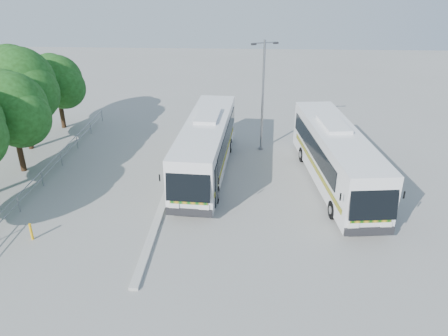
# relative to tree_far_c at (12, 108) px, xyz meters

# --- Properties ---
(ground) EXTENTS (100.00, 100.00, 0.00)m
(ground) POSITION_rel_tree_far_c_xyz_m (12.12, -5.10, -4.26)
(ground) COLOR gray
(ground) RESTS_ON ground
(kerb_divider) EXTENTS (0.40, 16.00, 0.15)m
(kerb_divider) POSITION_rel_tree_far_c_xyz_m (9.82, -3.10, -4.18)
(kerb_divider) COLOR #B2B2AD
(kerb_divider) RESTS_ON ground
(railing) EXTENTS (0.06, 22.00, 1.00)m
(railing) POSITION_rel_tree_far_c_xyz_m (2.12, -1.10, -3.52)
(railing) COLOR gray
(railing) RESTS_ON ground
(tree_far_c) EXTENTS (4.97, 4.69, 6.49)m
(tree_far_c) POSITION_rel_tree_far_c_xyz_m (0.00, 0.00, 0.00)
(tree_far_c) COLOR #382314
(tree_far_c) RESTS_ON ground
(tree_far_d) EXTENTS (5.62, 5.30, 7.33)m
(tree_far_d) POSITION_rel_tree_far_c_xyz_m (-1.19, 3.70, 0.56)
(tree_far_d) COLOR #382314
(tree_far_d) RESTS_ON ground
(tree_far_e) EXTENTS (4.54, 4.28, 5.92)m
(tree_far_e) POSITION_rel_tree_far_c_xyz_m (-0.51, 8.20, -0.37)
(tree_far_e) COLOR #382314
(tree_far_e) RESTS_ON ground
(coach_main) EXTENTS (3.27, 12.36, 3.39)m
(coach_main) POSITION_rel_tree_far_c_xyz_m (11.89, 0.36, -2.40)
(coach_main) COLOR silver
(coach_main) RESTS_ON ground
(coach_adjacent) EXTENTS (3.80, 12.51, 3.42)m
(coach_adjacent) POSITION_rel_tree_far_c_xyz_m (19.79, -0.95, -2.39)
(coach_adjacent) COLOR silver
(coach_adjacent) RESTS_ON ground
(lamppost) EXTENTS (1.84, 0.81, 7.77)m
(lamppost) POSITION_rel_tree_far_c_xyz_m (15.52, 4.36, 0.03)
(lamppost) COLOR gray
(lamppost) RESTS_ON ground
(bollard) EXTENTS (0.16, 0.16, 0.89)m
(bollard) POSITION_rel_tree_far_c_xyz_m (3.98, -7.65, -3.81)
(bollard) COLOR #E6A60D
(bollard) RESTS_ON ground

